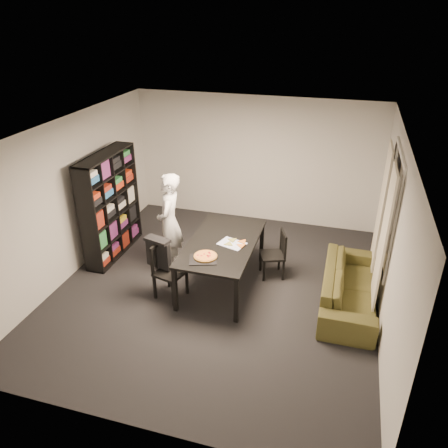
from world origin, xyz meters
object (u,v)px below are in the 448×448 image
(bookshelf, at_px, (110,205))
(sofa, at_px, (350,287))
(chair_right, at_px, (277,251))
(pepperoni_pizza, at_px, (205,256))
(dining_table, at_px, (222,246))
(person, at_px, (170,223))
(baking_tray, at_px, (203,259))
(chair_left, at_px, (165,267))

(bookshelf, xyz_separation_m, sofa, (4.22, -0.40, -0.65))
(bookshelf, height_order, chair_right, bookshelf)
(chair_right, bearing_deg, pepperoni_pizza, -63.29)
(dining_table, relative_size, sofa, 0.93)
(bookshelf, height_order, person, bookshelf)
(chair_right, distance_m, baking_tray, 1.47)
(pepperoni_pizza, xyz_separation_m, sofa, (2.12, 0.56, -0.51))
(chair_right, height_order, pepperoni_pizza, pepperoni_pizza)
(dining_table, relative_size, pepperoni_pizza, 5.36)
(chair_left, height_order, chair_right, chair_left)
(dining_table, bearing_deg, chair_left, -144.55)
(chair_left, bearing_deg, baking_tray, -80.36)
(bookshelf, height_order, chair_left, bookshelf)
(chair_left, relative_size, pepperoni_pizza, 2.58)
(person, bearing_deg, pepperoni_pizza, 38.10)
(chair_right, height_order, sofa, chair_right)
(baking_tray, relative_size, sofa, 0.20)
(chair_left, bearing_deg, chair_right, -41.88)
(dining_table, distance_m, chair_right, 0.98)
(chair_left, bearing_deg, dining_table, -39.80)
(chair_left, height_order, person, person)
(baking_tray, bearing_deg, pepperoni_pizza, 74.82)
(sofa, bearing_deg, pepperoni_pizza, 104.78)
(baking_tray, relative_size, pepperoni_pizza, 1.14)
(chair_left, xyz_separation_m, person, (-0.24, 0.78, 0.35))
(sofa, bearing_deg, dining_table, 90.74)
(sofa, bearing_deg, baking_tray, 106.28)
(person, bearing_deg, dining_table, 65.41)
(chair_left, relative_size, person, 0.52)
(dining_table, distance_m, person, 1.04)
(chair_left, xyz_separation_m, chair_right, (1.57, 1.03, -0.05))
(dining_table, bearing_deg, bookshelf, 168.93)
(person, bearing_deg, chair_right, 87.04)
(chair_left, bearing_deg, sofa, -63.71)
(sofa, bearing_deg, chair_right, 68.79)
(bookshelf, relative_size, person, 1.10)
(baking_tray, xyz_separation_m, sofa, (2.14, 0.62, -0.49))
(bookshelf, distance_m, chair_right, 3.05)
(baking_tray, distance_m, sofa, 2.28)
(person, distance_m, baking_tray, 1.22)
(chair_right, relative_size, baking_tray, 2.05)
(dining_table, xyz_separation_m, person, (-0.99, 0.24, 0.15))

